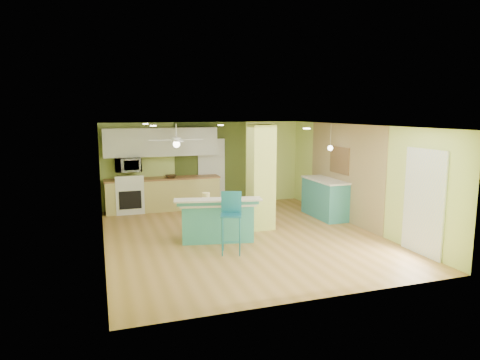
% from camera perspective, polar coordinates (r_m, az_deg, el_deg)
% --- Properties ---
extents(floor, '(6.00, 7.00, 0.01)m').
position_cam_1_polar(floor, '(9.83, 0.27, -7.52)').
color(floor, olive).
rests_on(floor, ground).
extents(ceiling, '(6.00, 7.00, 0.01)m').
position_cam_1_polar(ceiling, '(9.42, 0.29, 7.28)').
color(ceiling, white).
rests_on(ceiling, wall_back).
extents(wall_back, '(6.00, 0.01, 2.50)m').
position_cam_1_polar(wall_back, '(12.88, -4.74, 2.14)').
color(wall_back, '#CDE379').
rests_on(wall_back, floor).
extents(wall_front, '(6.00, 0.01, 2.50)m').
position_cam_1_polar(wall_front, '(6.39, 10.47, -5.15)').
color(wall_front, '#CDE379').
rests_on(wall_front, floor).
extents(wall_left, '(0.01, 7.00, 2.50)m').
position_cam_1_polar(wall_left, '(9.05, -18.05, -1.25)').
color(wall_left, '#CDE379').
rests_on(wall_left, floor).
extents(wall_right, '(0.01, 7.00, 2.50)m').
position_cam_1_polar(wall_right, '(10.88, 15.45, 0.55)').
color(wall_right, '#CDE379').
rests_on(wall_right, floor).
extents(wood_panel, '(0.02, 3.40, 2.50)m').
position_cam_1_polar(wood_panel, '(11.36, 13.70, 0.98)').
color(wood_panel, '#957B55').
rests_on(wood_panel, floor).
extents(olive_accent, '(2.20, 0.02, 2.50)m').
position_cam_1_polar(olive_accent, '(12.91, -3.86, 2.17)').
color(olive_accent, '#435020').
rests_on(olive_accent, floor).
extents(interior_door, '(0.82, 0.05, 2.00)m').
position_cam_1_polar(interior_door, '(12.92, -3.82, 1.05)').
color(interior_door, silver).
rests_on(interior_door, floor).
extents(french_door, '(0.04, 1.08, 2.10)m').
position_cam_1_polar(french_door, '(9.10, 23.28, -2.78)').
color(french_door, white).
rests_on(french_door, floor).
extents(column, '(0.55, 0.55, 2.50)m').
position_cam_1_polar(column, '(10.23, 2.83, 0.35)').
color(column, '#BAC35A').
rests_on(column, floor).
extents(kitchen_run, '(3.25, 0.63, 0.94)m').
position_cam_1_polar(kitchen_run, '(12.46, -10.18, -1.83)').
color(kitchen_run, tan).
rests_on(kitchen_run, floor).
extents(stove, '(0.76, 0.66, 1.08)m').
position_cam_1_polar(stove, '(12.35, -14.54, -2.13)').
color(stove, white).
rests_on(stove, floor).
extents(upper_cabinets, '(3.20, 0.34, 0.80)m').
position_cam_1_polar(upper_cabinets, '(12.38, -10.45, 5.00)').
color(upper_cabinets, silver).
rests_on(upper_cabinets, wall_back).
extents(microwave, '(0.70, 0.48, 0.39)m').
position_cam_1_polar(microwave, '(12.23, -14.70, 1.97)').
color(microwave, silver).
rests_on(microwave, wall_back).
extents(ceiling_fan, '(1.41, 1.41, 0.61)m').
position_cam_1_polar(ceiling_fan, '(11.11, -8.48, 5.25)').
color(ceiling_fan, silver).
rests_on(ceiling_fan, ceiling).
extents(pendant_lamp, '(0.14, 0.14, 0.69)m').
position_cam_1_polar(pendant_lamp, '(11.25, 11.95, 4.21)').
color(pendant_lamp, white).
rests_on(pendant_lamp, ceiling).
extents(wall_decor, '(0.03, 0.90, 0.70)m').
position_cam_1_polar(wall_decor, '(11.48, 13.13, 2.59)').
color(wall_decor, brown).
rests_on(wall_decor, wood_panel).
extents(peninsula, '(1.90, 1.30, 0.99)m').
position_cam_1_polar(peninsula, '(9.48, -3.07, -5.25)').
color(peninsula, teal).
rests_on(peninsula, floor).
extents(bar_stool, '(0.52, 0.52, 1.23)m').
position_cam_1_polar(bar_stool, '(8.53, -1.17, -4.33)').
color(bar_stool, '#1E6F89').
rests_on(bar_stool, floor).
extents(side_counter, '(0.68, 1.59, 1.03)m').
position_cam_1_polar(side_counter, '(11.69, 11.29, -2.37)').
color(side_counter, teal).
rests_on(side_counter, floor).
extents(fruit_bowl, '(0.34, 0.34, 0.08)m').
position_cam_1_polar(fruit_bowl, '(12.32, -9.21, 0.47)').
color(fruit_bowl, '#352515').
rests_on(fruit_bowl, kitchen_run).
extents(canister, '(0.17, 0.17, 0.18)m').
position_cam_1_polar(canister, '(9.49, -4.55, -2.23)').
color(canister, yellow).
rests_on(canister, peninsula).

